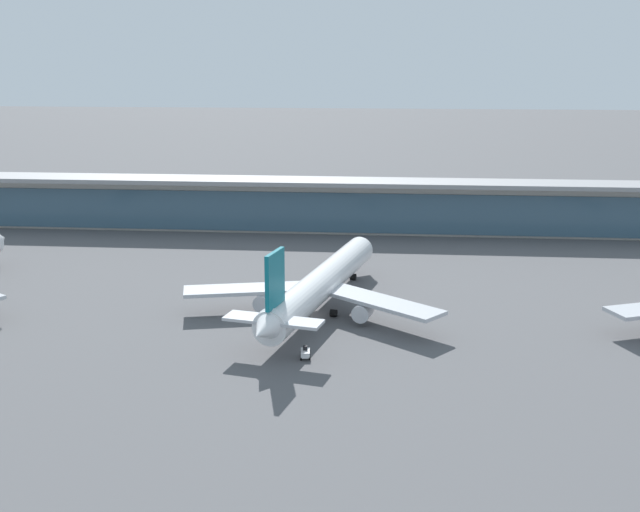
{
  "coord_description": "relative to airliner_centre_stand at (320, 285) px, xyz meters",
  "views": [
    {
      "loc": [
        14.17,
        -146.3,
        49.45
      ],
      "look_at": [
        0.0,
        13.97,
        8.31
      ],
      "focal_mm": 44.59,
      "sensor_mm": 36.0,
      "label": 1
    }
  ],
  "objects": [
    {
      "name": "airliner_centre_stand",
      "position": [
        0.0,
        0.0,
        0.0
      ],
      "size": [
        50.94,
        67.27,
        18.08
      ],
      "color": "white",
      "rests_on": "ground"
    },
    {
      "name": "service_truck_near_nose_white",
      "position": [
        -0.32,
        -24.27,
        -4.82
      ],
      "size": [
        2.01,
        3.03,
        2.05
      ],
      "color": "silver",
      "rests_on": "ground"
    },
    {
      "name": "ground_plane",
      "position": [
        -1.07,
        -1.69,
        -5.69
      ],
      "size": [
        1200.0,
        1200.0,
        0.0
      ],
      "primitive_type": "plane",
      "color": "#515154"
    },
    {
      "name": "terminal_building",
      "position": [
        -1.07,
        73.01,
        2.17
      ],
      "size": [
        287.25,
        12.8,
        15.2
      ],
      "color": "beige",
      "rests_on": "ground"
    }
  ]
}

